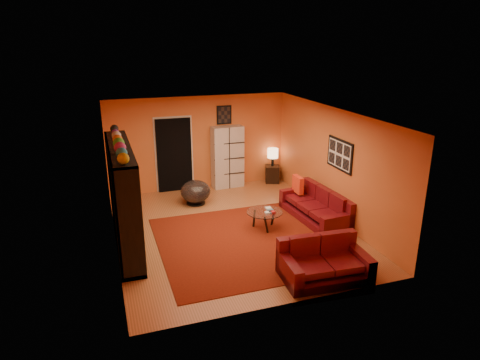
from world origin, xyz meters
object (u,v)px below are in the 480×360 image
object	(u,v)px
entertainment_unit	(123,197)
side_table	(272,174)
tv	(126,198)
table_lamp	(273,154)
loveseat	(323,262)
sofa	(318,207)
storage_cabinet	(227,157)
coffee_table	(265,214)
bowl_chair	(195,192)

from	to	relation	value
entertainment_unit	side_table	bearing A→B (deg)	31.85
tv	side_table	distance (m)	5.20
side_table	tv	bearing A→B (deg)	-148.24
table_lamp	loveseat	bearing A→B (deg)	-102.99
sofa	storage_cabinet	size ratio (longest dim) A/B	1.19
storage_cabinet	table_lamp	world-z (taller)	storage_cabinet
side_table	table_lamp	xyz separation A→B (m)	(0.00, 0.00, 0.62)
table_lamp	entertainment_unit	bearing A→B (deg)	-148.15
loveseat	coffee_table	distance (m)	2.23
table_lamp	storage_cabinet	bearing A→B (deg)	177.91
coffee_table	side_table	distance (m)	3.29
tv	side_table	xyz separation A→B (m)	(4.38, 2.71, -0.75)
coffee_table	bowl_chair	xyz separation A→B (m)	(-1.12, 1.97, -0.03)
sofa	storage_cabinet	distance (m)	3.24
sofa	coffee_table	xyz separation A→B (m)	(-1.42, -0.12, 0.08)
loveseat	side_table	distance (m)	5.30
loveseat	table_lamp	size ratio (longest dim) A/B	3.03
sofa	side_table	bearing A→B (deg)	85.75
entertainment_unit	sofa	distance (m)	4.47
tv	loveseat	world-z (taller)	tv
coffee_table	bowl_chair	distance (m)	2.27
loveseat	side_table	bearing A→B (deg)	-9.30
sofa	table_lamp	xyz separation A→B (m)	(0.02, 2.83, 0.58)
entertainment_unit	sofa	size ratio (longest dim) A/B	1.43
entertainment_unit	coffee_table	distance (m)	3.08
entertainment_unit	sofa	world-z (taller)	entertainment_unit
side_table	storage_cabinet	bearing A→B (deg)	177.91
side_table	table_lamp	distance (m)	0.62
coffee_table	table_lamp	xyz separation A→B (m)	(1.43, 2.95, 0.51)
storage_cabinet	bowl_chair	xyz separation A→B (m)	(-1.18, -1.03, -0.55)
sofa	storage_cabinet	bearing A→B (deg)	111.25
bowl_chair	side_table	xyz separation A→B (m)	(2.55, 0.98, -0.08)
loveseat	coffee_table	bearing A→B (deg)	9.90
tv	loveseat	distance (m)	4.09
entertainment_unit	coffee_table	world-z (taller)	entertainment_unit
storage_cabinet	side_table	distance (m)	1.51
sofa	side_table	distance (m)	2.83
storage_cabinet	bowl_chair	bearing A→B (deg)	-142.40
bowl_chair	loveseat	bearing A→B (deg)	-71.97
table_lamp	bowl_chair	bearing A→B (deg)	-159.00
side_table	entertainment_unit	bearing A→B (deg)	-148.15
coffee_table	loveseat	bearing A→B (deg)	-83.78
side_table	table_lamp	size ratio (longest dim) A/B	0.96
entertainment_unit	table_lamp	bearing A→B (deg)	31.85
entertainment_unit	storage_cabinet	world-z (taller)	entertainment_unit
tv	storage_cabinet	distance (m)	4.08
entertainment_unit	bowl_chair	bearing A→B (deg)	43.40
coffee_table	table_lamp	distance (m)	3.32
tv	sofa	size ratio (longest dim) A/B	0.46
bowl_chair	table_lamp	bearing A→B (deg)	21.00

